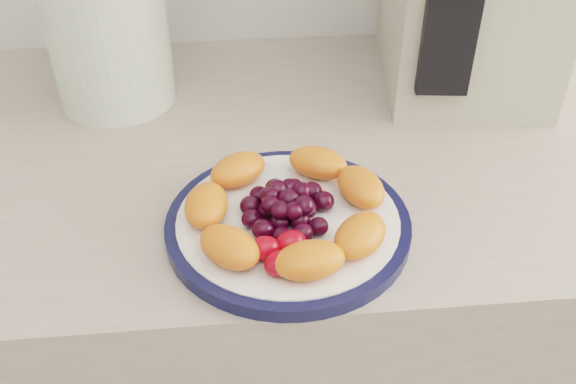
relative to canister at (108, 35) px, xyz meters
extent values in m
cube|color=#AC9D8F|center=(0.22, -0.12, -0.54)|extent=(3.50, 0.60, 0.90)
cube|color=#8E6854|center=(0.22, -0.12, -0.57)|extent=(3.48, 0.58, 0.84)
cylinder|color=#111438|center=(0.21, -0.30, -0.09)|extent=(0.25, 0.25, 0.01)
cylinder|color=white|center=(0.21, -0.30, -0.09)|extent=(0.23, 0.23, 0.02)
cylinder|color=#3A6720|center=(0.00, 0.00, 0.00)|extent=(0.19, 0.19, 0.19)
ellipsoid|color=#FF5D24|center=(0.28, -0.28, -0.06)|extent=(0.06, 0.08, 0.03)
ellipsoid|color=#FF5D24|center=(0.25, -0.23, -0.06)|extent=(0.08, 0.07, 0.03)
ellipsoid|color=#FF5D24|center=(0.16, -0.23, -0.06)|extent=(0.08, 0.07, 0.03)
ellipsoid|color=#FF5D24|center=(0.12, -0.29, -0.06)|extent=(0.05, 0.07, 0.03)
ellipsoid|color=#FF5D24|center=(0.14, -0.36, -0.06)|extent=(0.08, 0.08, 0.03)
ellipsoid|color=#FF5D24|center=(0.22, -0.38, -0.06)|extent=(0.07, 0.05, 0.03)
ellipsoid|color=#FF5D24|center=(0.27, -0.35, -0.06)|extent=(0.08, 0.08, 0.03)
ellipsoid|color=black|center=(0.21, -0.30, -0.07)|extent=(0.02, 0.02, 0.02)
ellipsoid|color=black|center=(0.23, -0.30, -0.07)|extent=(0.02, 0.02, 0.02)
ellipsoid|color=black|center=(0.22, -0.28, -0.07)|extent=(0.02, 0.02, 0.02)
ellipsoid|color=black|center=(0.20, -0.28, -0.07)|extent=(0.02, 0.02, 0.02)
ellipsoid|color=black|center=(0.19, -0.30, -0.07)|extent=(0.02, 0.02, 0.02)
ellipsoid|color=black|center=(0.20, -0.32, -0.07)|extent=(0.02, 0.02, 0.02)
ellipsoid|color=black|center=(0.22, -0.32, -0.07)|extent=(0.02, 0.02, 0.02)
ellipsoid|color=black|center=(0.24, -0.29, -0.07)|extent=(0.02, 0.02, 0.02)
ellipsoid|color=black|center=(0.23, -0.27, -0.07)|extent=(0.02, 0.02, 0.02)
ellipsoid|color=black|center=(0.22, -0.26, -0.07)|extent=(0.02, 0.02, 0.02)
ellipsoid|color=black|center=(0.19, -0.26, -0.07)|extent=(0.02, 0.02, 0.02)
ellipsoid|color=black|center=(0.18, -0.27, -0.07)|extent=(0.02, 0.02, 0.02)
ellipsoid|color=black|center=(0.17, -0.29, -0.07)|extent=(0.02, 0.02, 0.02)
ellipsoid|color=black|center=(0.17, -0.31, -0.07)|extent=(0.02, 0.02, 0.02)
ellipsoid|color=black|center=(0.18, -0.33, -0.07)|extent=(0.02, 0.02, 0.02)
ellipsoid|color=black|center=(0.19, -0.34, -0.07)|extent=(0.02, 0.02, 0.02)
ellipsoid|color=black|center=(0.22, -0.34, -0.07)|extent=(0.02, 0.02, 0.02)
ellipsoid|color=black|center=(0.23, -0.33, -0.07)|extent=(0.02, 0.02, 0.02)
ellipsoid|color=black|center=(0.21, -0.30, -0.05)|extent=(0.02, 0.02, 0.02)
ellipsoid|color=black|center=(0.22, -0.29, -0.05)|extent=(0.02, 0.02, 0.02)
ellipsoid|color=black|center=(0.21, -0.28, -0.05)|extent=(0.02, 0.02, 0.02)
ellipsoid|color=black|center=(0.20, -0.28, -0.05)|extent=(0.02, 0.02, 0.02)
ellipsoid|color=black|center=(0.19, -0.29, -0.05)|extent=(0.02, 0.02, 0.02)
ellipsoid|color=black|center=(0.19, -0.31, -0.05)|extent=(0.02, 0.02, 0.02)
ellipsoid|color=black|center=(0.20, -0.32, -0.05)|extent=(0.02, 0.02, 0.02)
ellipsoid|color=black|center=(0.21, -0.32, -0.05)|extent=(0.02, 0.02, 0.02)
ellipsoid|color=black|center=(0.22, -0.31, -0.05)|extent=(0.02, 0.02, 0.02)
ellipsoid|color=red|center=(0.18, -0.36, -0.07)|extent=(0.03, 0.03, 0.02)
ellipsoid|color=red|center=(0.20, -0.35, -0.07)|extent=(0.04, 0.03, 0.02)
ellipsoid|color=red|center=(0.19, -0.38, -0.07)|extent=(0.04, 0.04, 0.02)
camera|label=1|loc=(0.16, -0.80, 0.34)|focal=40.00mm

